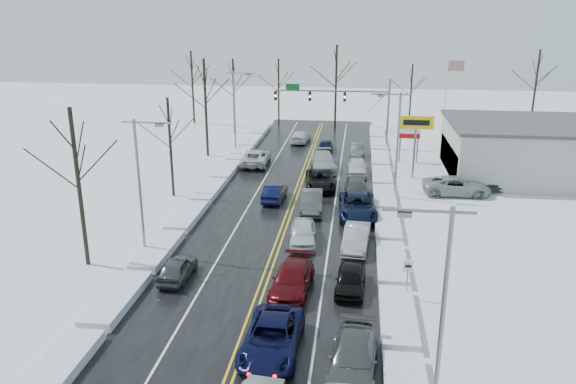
# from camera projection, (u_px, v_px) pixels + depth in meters

# --- Properties ---
(ground) EXTENTS (160.00, 160.00, 0.00)m
(ground) POSITION_uv_depth(u_px,v_px,m) (281.00, 237.00, 39.88)
(ground) COLOR silver
(ground) RESTS_ON ground
(road_surface) EXTENTS (14.00, 84.00, 0.01)m
(road_surface) POSITION_uv_depth(u_px,v_px,m) (284.00, 226.00, 41.76)
(road_surface) COLOR black
(road_surface) RESTS_ON ground
(snow_bank_left) EXTENTS (1.83, 72.00, 0.52)m
(snow_bank_left) POSITION_uv_depth(u_px,v_px,m) (185.00, 222.00, 42.68)
(snow_bank_left) COLOR silver
(snow_bank_left) RESTS_ON ground
(snow_bank_right) EXTENTS (1.83, 72.00, 0.52)m
(snow_bank_right) POSITION_uv_depth(u_px,v_px,m) (388.00, 231.00, 40.85)
(snow_bank_right) COLOR silver
(snow_bank_right) RESTS_ON ground
(traffic_signal_mast) EXTENTS (13.28, 0.39, 8.00)m
(traffic_signal_mast) POSITION_uv_depth(u_px,v_px,m) (344.00, 100.00, 64.16)
(traffic_signal_mast) COLOR slate
(traffic_signal_mast) RESTS_ON ground
(tires_plus_sign) EXTENTS (3.20, 0.34, 6.00)m
(tires_plus_sign) POSITION_uv_depth(u_px,v_px,m) (416.00, 127.00, 52.15)
(tires_plus_sign) COLOR slate
(tires_plus_sign) RESTS_ON ground
(used_vehicles_sign) EXTENTS (2.20, 0.22, 4.65)m
(used_vehicles_sign) POSITION_uv_depth(u_px,v_px,m) (410.00, 131.00, 58.33)
(used_vehicles_sign) COLOR slate
(used_vehicles_sign) RESTS_ON ground
(speed_limit_sign) EXTENTS (0.55, 0.09, 2.35)m
(speed_limit_sign) POSITION_uv_depth(u_px,v_px,m) (408.00, 272.00, 30.84)
(speed_limit_sign) COLOR slate
(speed_limit_sign) RESTS_ON ground
(flagpole) EXTENTS (1.87, 1.20, 10.00)m
(flagpole) POSITION_uv_depth(u_px,v_px,m) (447.00, 96.00, 64.50)
(flagpole) COLOR silver
(flagpole) RESTS_ON ground
(dealership_building) EXTENTS (20.40, 12.40, 5.30)m
(dealership_building) POSITION_uv_depth(u_px,v_px,m) (557.00, 150.00, 53.15)
(dealership_building) COLOR #ACACA7
(dealership_building) RESTS_ON ground
(streetlight_se) EXTENTS (3.20, 0.25, 9.00)m
(streetlight_se) POSITION_uv_depth(u_px,v_px,m) (438.00, 303.00, 20.26)
(streetlight_se) COLOR slate
(streetlight_se) RESTS_ON ground
(streetlight_ne) EXTENTS (3.20, 0.25, 9.00)m
(streetlight_ne) POSITION_uv_depth(u_px,v_px,m) (396.00, 137.00, 46.66)
(streetlight_ne) COLOR slate
(streetlight_ne) RESTS_ON ground
(streetlight_sw) EXTENTS (3.20, 0.25, 9.00)m
(streetlight_sw) POSITION_uv_depth(u_px,v_px,m) (142.00, 177.00, 35.45)
(streetlight_sw) COLOR slate
(streetlight_sw) RESTS_ON ground
(streetlight_nw) EXTENTS (3.20, 0.25, 9.00)m
(streetlight_nw) POSITION_uv_depth(u_px,v_px,m) (236.00, 105.00, 61.86)
(streetlight_nw) COLOR slate
(streetlight_nw) RESTS_ON ground
(tree_left_b) EXTENTS (4.00, 4.00, 10.00)m
(tree_left_b) POSITION_uv_depth(u_px,v_px,m) (75.00, 157.00, 33.43)
(tree_left_b) COLOR #2D231C
(tree_left_b) RESTS_ON ground
(tree_left_c) EXTENTS (3.40, 3.40, 8.50)m
(tree_left_c) POSITION_uv_depth(u_px,v_px,m) (169.00, 128.00, 46.84)
(tree_left_c) COLOR #2D231C
(tree_left_c) RESTS_ON ground
(tree_left_d) EXTENTS (4.20, 4.20, 10.50)m
(tree_left_d) POSITION_uv_depth(u_px,v_px,m) (205.00, 89.00, 59.69)
(tree_left_d) COLOR #2D231C
(tree_left_d) RESTS_ON ground
(tree_left_e) EXTENTS (3.80, 3.80, 9.50)m
(tree_left_e) POSITION_uv_depth(u_px,v_px,m) (233.00, 82.00, 71.17)
(tree_left_e) COLOR #2D231C
(tree_left_e) RESTS_ON ground
(tree_far_a) EXTENTS (4.00, 4.00, 10.00)m
(tree_far_a) POSITION_uv_depth(u_px,v_px,m) (192.00, 73.00, 77.59)
(tree_far_a) COLOR #2D231C
(tree_far_a) RESTS_ON ground
(tree_far_b) EXTENTS (3.60, 3.60, 9.00)m
(tree_far_b) POSITION_uv_depth(u_px,v_px,m) (279.00, 79.00, 77.31)
(tree_far_b) COLOR #2D231C
(tree_far_b) RESTS_ON ground
(tree_far_c) EXTENTS (4.40, 4.40, 11.00)m
(tree_far_c) POSITION_uv_depth(u_px,v_px,m) (336.00, 70.00, 74.03)
(tree_far_c) COLOR #2D231C
(tree_far_c) RESTS_ON ground
(tree_far_d) EXTENTS (3.40, 3.40, 8.50)m
(tree_far_d) POSITION_uv_depth(u_px,v_px,m) (412.00, 84.00, 74.78)
(tree_far_d) COLOR #2D231C
(tree_far_d) RESTS_ON ground
(tree_far_e) EXTENTS (4.20, 4.20, 10.50)m
(tree_far_e) POSITION_uv_depth(u_px,v_px,m) (537.00, 74.00, 72.90)
(tree_far_e) COLOR #2D231C
(tree_far_e) RESTS_ON ground
(queued_car_2) EXTENTS (2.69, 5.66, 1.56)m
(queued_car_2) POSITION_uv_depth(u_px,v_px,m) (272.00, 352.00, 26.44)
(queued_car_2) COLOR black
(queued_car_2) RESTS_ON ground
(queued_car_3) EXTENTS (2.43, 5.29, 1.50)m
(queued_car_3) POSITION_uv_depth(u_px,v_px,m) (292.00, 291.00, 32.16)
(queued_car_3) COLOR #4A090E
(queued_car_3) RESTS_ON ground
(queued_car_4) EXTENTS (2.12, 4.53, 1.50)m
(queued_car_4) POSITION_uv_depth(u_px,v_px,m) (303.00, 243.00, 38.80)
(queued_car_4) COLOR silver
(queued_car_4) RESTS_ON ground
(queued_car_5) EXTENTS (1.99, 4.96, 1.60)m
(queued_car_5) POSITION_uv_depth(u_px,v_px,m) (312.00, 211.00, 44.95)
(queued_car_5) COLOR #3B3D3F
(queued_car_5) RESTS_ON ground
(queued_car_6) EXTENTS (3.20, 5.80, 1.54)m
(queued_car_6) POSITION_uv_depth(u_px,v_px,m) (320.00, 188.00, 50.76)
(queued_car_6) COLOR black
(queued_car_6) RESTS_ON ground
(queued_car_7) EXTENTS (3.15, 6.09, 1.69)m
(queued_car_7) POSITION_uv_depth(u_px,v_px,m) (323.00, 169.00, 56.57)
(queued_car_7) COLOR #A1A4A9
(queued_car_7) RESTS_ON ground
(queued_car_8) EXTENTS (1.60, 3.96, 1.35)m
(queued_car_8) POSITION_uv_depth(u_px,v_px,m) (325.00, 152.00, 63.27)
(queued_car_8) COLOR black
(queued_car_8) RESTS_ON ground
(queued_car_11) EXTENTS (2.46, 5.28, 1.49)m
(queued_car_11) POSITION_uv_depth(u_px,v_px,m) (353.00, 372.00, 25.00)
(queued_car_11) COLOR #424447
(queued_car_11) RESTS_ON ground
(queued_car_12) EXTENTS (1.83, 4.16, 1.39)m
(queued_car_12) POSITION_uv_depth(u_px,v_px,m) (350.00, 290.00, 32.29)
(queued_car_12) COLOR black
(queued_car_12) RESTS_ON ground
(queued_car_13) EXTENTS (1.98, 4.78, 1.54)m
(queued_car_13) POSITION_uv_depth(u_px,v_px,m) (356.00, 248.00, 37.95)
(queued_car_13) COLOR #999BA0
(queued_car_13) RESTS_ON ground
(queued_car_14) EXTENTS (3.17, 6.30, 1.71)m
(queued_car_14) POSITION_uv_depth(u_px,v_px,m) (357.00, 216.00, 43.80)
(queued_car_14) COLOR black
(queued_car_14) RESTS_ON ground
(queued_car_15) EXTENTS (2.14, 4.90, 1.40)m
(queued_car_15) POSITION_uv_depth(u_px,v_px,m) (356.00, 196.00, 48.54)
(queued_car_15) COLOR #3E4143
(queued_car_15) RESTS_ON ground
(queued_car_16) EXTENTS (2.00, 4.67, 1.57)m
(queued_car_16) POSITION_uv_depth(u_px,v_px,m) (357.00, 174.00, 54.86)
(queued_car_16) COLOR silver
(queued_car_16) RESTS_ON ground
(queued_car_17) EXTENTS (1.59, 4.28, 1.40)m
(queued_car_17) POSITION_uv_depth(u_px,v_px,m) (357.00, 156.00, 61.64)
(queued_car_17) COLOR #3B3E40
(queued_car_17) RESTS_ON ground
(oncoming_car_0) EXTENTS (1.71, 4.39, 1.42)m
(oncoming_car_0) POSITION_uv_depth(u_px,v_px,m) (275.00, 200.00, 47.49)
(oncoming_car_0) COLOR black
(oncoming_car_0) RESTS_ON ground
(oncoming_car_1) EXTENTS (2.87, 5.87, 1.61)m
(oncoming_car_1) POSITION_uv_depth(u_px,v_px,m) (256.00, 165.00, 58.31)
(oncoming_car_1) COLOR silver
(oncoming_car_1) RESTS_ON ground
(oncoming_car_2) EXTENTS (2.37, 4.92, 1.38)m
(oncoming_car_2) POSITION_uv_depth(u_px,v_px,m) (300.00, 142.00, 68.12)
(oncoming_car_2) COLOR white
(oncoming_car_2) RESTS_ON ground
(oncoming_car_3) EXTENTS (1.64, 3.95, 1.34)m
(oncoming_car_3) POSITION_uv_depth(u_px,v_px,m) (178.00, 278.00, 33.74)
(oncoming_car_3) COLOR #424547
(oncoming_car_3) RESTS_ON ground
(parked_car_0) EXTENTS (5.83, 2.78, 1.60)m
(parked_car_0) POSITION_uv_depth(u_px,v_px,m) (456.00, 195.00, 48.88)
(parked_car_0) COLOR #989B9F
(parked_car_0) RESTS_ON ground
(parked_car_1) EXTENTS (2.66, 5.76, 1.63)m
(parked_car_1) POSITION_uv_depth(u_px,v_px,m) (485.00, 185.00, 51.54)
(parked_car_1) COLOR #44474A
(parked_car_1) RESTS_ON ground
(parked_car_2) EXTENTS (1.98, 4.50, 1.51)m
(parked_car_2) POSITION_uv_depth(u_px,v_px,m) (454.00, 166.00, 57.99)
(parked_car_2) COLOR black
(parked_car_2) RESTS_ON ground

